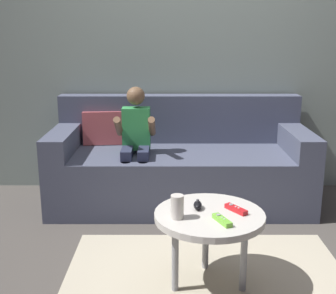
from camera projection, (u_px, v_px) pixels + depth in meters
The scene contains 10 objects.
ground_plane at pixel (208, 268), 2.57m from camera, with size 10.08×10.08×0.00m, color #4C4742.
wall_back at pixel (197, 41), 3.65m from camera, with size 5.04×0.05×2.50m, color gray.
couch at pixel (181, 166), 3.51m from camera, with size 1.98×0.80×0.82m.
person_seated_on_couch at pixel (138, 141), 3.28m from camera, with size 0.29×0.36×0.93m.
coffee_table at pixel (211, 220), 2.30m from camera, with size 0.57×0.57×0.42m.
area_rug at pixel (209, 284), 2.39m from camera, with size 1.58×1.20×0.01m, color #BCB299.
game_remote_lime_near_edge at pixel (224, 220), 2.17m from camera, with size 0.09×0.14×0.03m.
nunchuk_black at pixel (199, 205), 2.34m from camera, with size 0.05×0.09×0.05m.
game_remote_red_far_corner at pixel (238, 209), 2.30m from camera, with size 0.11×0.14×0.03m.
soda_can at pixel (179, 207), 2.21m from camera, with size 0.07×0.07×0.12m, color silver.
Camera 1 is at (-0.22, -2.31, 1.33)m, focal length 47.33 mm.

